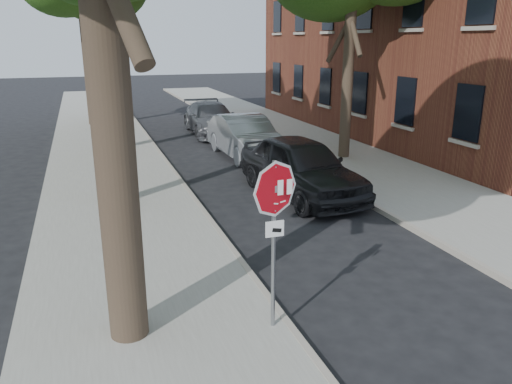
# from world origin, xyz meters

# --- Properties ---
(ground) EXTENTS (120.00, 120.00, 0.00)m
(ground) POSITION_xyz_m (0.00, 0.00, 0.00)
(ground) COLOR black
(ground) RESTS_ON ground
(sidewalk_left) EXTENTS (4.00, 55.00, 0.12)m
(sidewalk_left) POSITION_xyz_m (-2.50, 12.00, 0.06)
(sidewalk_left) COLOR gray
(sidewalk_left) RESTS_ON ground
(sidewalk_right) EXTENTS (4.00, 55.00, 0.12)m
(sidewalk_right) POSITION_xyz_m (6.00, 12.00, 0.06)
(sidewalk_right) COLOR gray
(sidewalk_right) RESTS_ON ground
(curb_left) EXTENTS (0.12, 55.00, 0.13)m
(curb_left) POSITION_xyz_m (-0.45, 12.00, 0.07)
(curb_left) COLOR #9E9384
(curb_left) RESTS_ON ground
(curb_right) EXTENTS (0.12, 55.00, 0.13)m
(curb_right) POSITION_xyz_m (3.95, 12.00, 0.07)
(curb_right) COLOR #9E9384
(curb_right) RESTS_ON ground
(stop_sign) EXTENTS (0.76, 0.34, 2.61)m
(stop_sign) POSITION_xyz_m (-0.70, -0.03, 1.95)
(stop_sign) COLOR gray
(stop_sign) RESTS_ON sidewalk_left
(car_a) EXTENTS (2.53, 5.17, 1.70)m
(car_a) POSITION_xyz_m (2.60, 6.37, 0.85)
(car_a) COLOR black
(car_a) RESTS_ON ground
(car_b) EXTENTS (1.87, 4.88, 1.59)m
(car_b) POSITION_xyz_m (2.60, 11.57, 0.79)
(car_b) COLOR #93979A
(car_b) RESTS_ON ground
(car_c) EXTENTS (2.24, 5.15, 1.47)m
(car_c) POSITION_xyz_m (2.60, 16.82, 0.74)
(car_c) COLOR #4C4D51
(car_c) RESTS_ON ground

